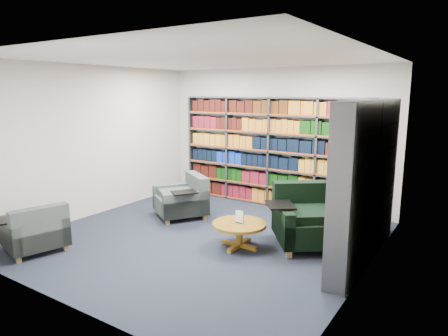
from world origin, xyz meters
The scene contains 7 objects.
room_shell centered at (0.00, 0.00, 1.40)m, with size 5.02×5.02×2.82m.
bookshelf_back centered at (0.00, 2.34, 1.10)m, with size 4.00×0.28×2.20m.
bookshelf_right centered at (2.34, 0.60, 1.10)m, with size 0.28×2.50×2.20m.
chair_teal_left centered at (-0.97, 0.73, 0.32)m, with size 1.19×1.19×0.78m.
chair_green_right centered at (1.49, 0.70, 0.37)m, with size 1.41×1.41×0.91m.
chair_teal_front centered at (-1.73, -1.80, 0.29)m, with size 0.97×1.03×0.72m.
coffee_table centered at (0.69, -0.03, 0.31)m, with size 0.81×0.81×0.57m.
Camera 1 is at (3.63, -4.93, 2.31)m, focal length 32.00 mm.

